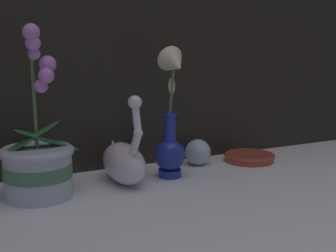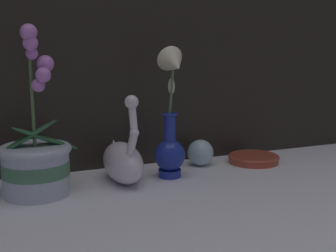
{
  "view_description": "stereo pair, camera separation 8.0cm",
  "coord_description": "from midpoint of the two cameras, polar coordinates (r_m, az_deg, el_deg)",
  "views": [
    {
      "loc": [
        -0.53,
        -0.96,
        0.37
      ],
      "look_at": [
        0.01,
        0.14,
        0.14
      ],
      "focal_mm": 50.0,
      "sensor_mm": 36.0,
      "label": 1
    },
    {
      "loc": [
        -0.46,
        -0.99,
        0.37
      ],
      "look_at": [
        0.01,
        0.14,
        0.14
      ],
      "focal_mm": 50.0,
      "sensor_mm": 36.0,
      "label": 2
    }
  ],
  "objects": [
    {
      "name": "ground_plane",
      "position": [
        1.15,
        4.21,
        -8.09
      ],
      "size": [
        2.8,
        2.8,
        0.0
      ],
      "primitive_type": "plane",
      "color": "white"
    },
    {
      "name": "orchid_potted_plant",
      "position": [
        1.15,
        -13.91,
        -4.1
      ],
      "size": [
        0.23,
        0.17,
        0.4
      ],
      "color": "#B2BCCC",
      "rests_on": "ground_plane"
    },
    {
      "name": "swan_figurine",
      "position": [
        1.22,
        -3.68,
        -4.16
      ],
      "size": [
        0.09,
        0.22,
        0.24
      ],
      "color": "white",
      "rests_on": "ground_plane"
    },
    {
      "name": "blue_vase",
      "position": [
        1.24,
        2.21,
        -0.22
      ],
      "size": [
        0.08,
        0.11,
        0.35
      ],
      "color": "navy",
      "rests_on": "ground_plane"
    },
    {
      "name": "glass_sphere",
      "position": [
        1.39,
        5.63,
        -3.26
      ],
      "size": [
        0.08,
        0.08,
        0.08
      ],
      "color": "silver",
      "rests_on": "ground_plane"
    },
    {
      "name": "amber_dish",
      "position": [
        1.45,
        11.96,
        -3.86
      ],
      "size": [
        0.15,
        0.15,
        0.02
      ],
      "color": "#A8422D",
      "rests_on": "ground_plane"
    }
  ]
}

